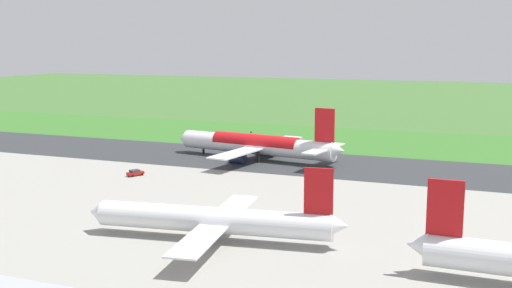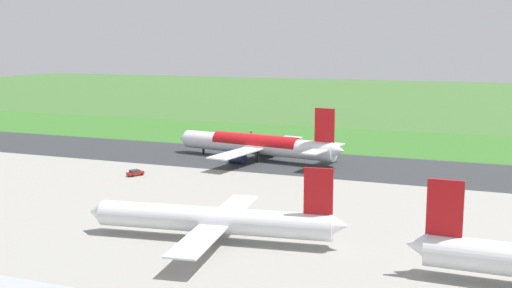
{
  "view_description": "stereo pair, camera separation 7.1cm",
  "coord_description": "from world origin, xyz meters",
  "px_view_note": "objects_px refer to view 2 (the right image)",
  "views": [
    {
      "loc": [
        -60.27,
        161.81,
        32.75
      ],
      "look_at": [
        3.44,
        0.0,
        4.5
      ],
      "focal_mm": 43.54,
      "sensor_mm": 36.0,
      "label": 1
    },
    {
      "loc": [
        -60.33,
        161.78,
        32.75
      ],
      "look_at": [
        3.44,
        0.0,
        4.5
      ],
      "focal_mm": 43.54,
      "sensor_mm": 36.0,
      "label": 2
    }
  ],
  "objects_px": {
    "airliner_parked_mid": "(214,220)",
    "service_car_followme": "(135,173)",
    "no_stopping_sign": "(251,134)",
    "traffic_cone_orange": "(237,138)",
    "airliner_main": "(257,145)"
  },
  "relations": [
    {
      "from": "service_car_followme",
      "to": "traffic_cone_orange",
      "type": "bearing_deg",
      "value": -89.5
    },
    {
      "from": "no_stopping_sign",
      "to": "traffic_cone_orange",
      "type": "height_order",
      "value": "no_stopping_sign"
    },
    {
      "from": "no_stopping_sign",
      "to": "traffic_cone_orange",
      "type": "distance_m",
      "value": 5.17
    },
    {
      "from": "airliner_main",
      "to": "service_car_followme",
      "type": "xyz_separation_m",
      "value": [
        20.35,
        31.7,
        -3.51
      ]
    },
    {
      "from": "airliner_parked_mid",
      "to": "traffic_cone_orange",
      "type": "relative_size",
      "value": 82.44
    },
    {
      "from": "airliner_parked_mid",
      "to": "service_car_followme",
      "type": "relative_size",
      "value": 9.93
    },
    {
      "from": "airliner_main",
      "to": "no_stopping_sign",
      "type": "xyz_separation_m",
      "value": [
        16.23,
        -35.65,
        -2.8
      ]
    },
    {
      "from": "airliner_main",
      "to": "service_car_followme",
      "type": "height_order",
      "value": "airliner_main"
    },
    {
      "from": "service_car_followme",
      "to": "no_stopping_sign",
      "type": "xyz_separation_m",
      "value": [
        -4.11,
        -67.35,
        0.71
      ]
    },
    {
      "from": "airliner_main",
      "to": "no_stopping_sign",
      "type": "height_order",
      "value": "airliner_main"
    },
    {
      "from": "airliner_main",
      "to": "airliner_parked_mid",
      "type": "xyz_separation_m",
      "value": [
        -20.07,
        70.89,
        -0.73
      ]
    },
    {
      "from": "traffic_cone_orange",
      "to": "airliner_parked_mid",
      "type": "bearing_deg",
      "value": 111.37
    },
    {
      "from": "airliner_parked_mid",
      "to": "service_car_followme",
      "type": "xyz_separation_m",
      "value": [
        40.42,
        -39.2,
        -2.77
      ]
    },
    {
      "from": "no_stopping_sign",
      "to": "traffic_cone_orange",
      "type": "relative_size",
      "value": 4.77
    },
    {
      "from": "service_car_followme",
      "to": "airliner_parked_mid",
      "type": "bearing_deg",
      "value": 135.88
    }
  ]
}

